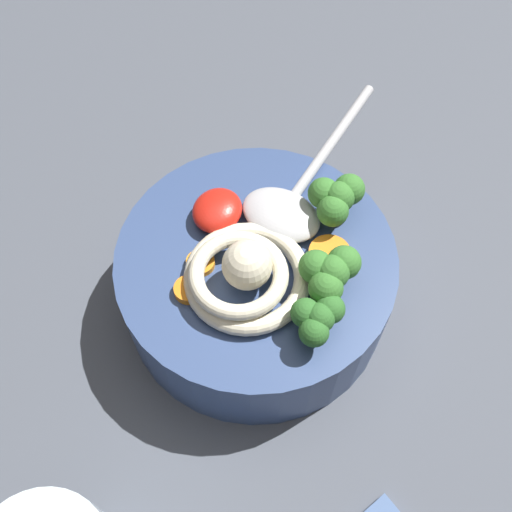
# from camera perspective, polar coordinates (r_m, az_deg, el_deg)

# --- Properties ---
(table_slab) EXTENTS (1.22, 1.22, 0.03)m
(table_slab) POSITION_cam_1_polar(r_m,az_deg,el_deg) (0.52, -2.63, -0.79)
(table_slab) COLOR #474C56
(table_slab) RESTS_ON ground
(soup_bowl) EXTENTS (0.20, 0.20, 0.07)m
(soup_bowl) POSITION_cam_1_polar(r_m,az_deg,el_deg) (0.46, 0.00, -2.14)
(soup_bowl) COLOR #334775
(soup_bowl) RESTS_ON table_slab
(noodle_pile) EXTENTS (0.10, 0.09, 0.04)m
(noodle_pile) POSITION_cam_1_polar(r_m,az_deg,el_deg) (0.41, -1.06, -1.68)
(noodle_pile) COLOR beige
(noodle_pile) RESTS_ON soup_bowl
(soup_spoon) EXTENTS (0.17, 0.06, 0.02)m
(soup_spoon) POSITION_cam_1_polar(r_m,az_deg,el_deg) (0.45, 3.28, 5.20)
(soup_spoon) COLOR #B7B7BC
(soup_spoon) RESTS_ON soup_bowl
(chili_sauce_dollop) EXTENTS (0.04, 0.04, 0.02)m
(chili_sauce_dollop) POSITION_cam_1_polar(r_m,az_deg,el_deg) (0.44, -3.28, 4.19)
(chili_sauce_dollop) COLOR red
(chili_sauce_dollop) RESTS_ON soup_bowl
(broccoli_floret_near_spoon) EXTENTS (0.05, 0.04, 0.04)m
(broccoli_floret_near_spoon) POSITION_cam_1_polar(r_m,az_deg,el_deg) (0.40, 6.98, -1.57)
(broccoli_floret_near_spoon) COLOR #7A9E60
(broccoli_floret_near_spoon) RESTS_ON soup_bowl
(broccoli_floret_far) EXTENTS (0.04, 0.03, 0.03)m
(broccoli_floret_far) POSITION_cam_1_polar(r_m,az_deg,el_deg) (0.39, 5.84, -5.88)
(broccoli_floret_far) COLOR #7A9E60
(broccoli_floret_far) RESTS_ON soup_bowl
(broccoli_floret_rear) EXTENTS (0.04, 0.04, 0.04)m
(broccoli_floret_rear) POSITION_cam_1_polar(r_m,az_deg,el_deg) (0.43, 7.60, 5.46)
(broccoli_floret_rear) COLOR #7A9E60
(broccoli_floret_rear) RESTS_ON soup_bowl
(carrot_slice_front) EXTENTS (0.02, 0.02, 0.01)m
(carrot_slice_front) POSITION_cam_1_polar(r_m,az_deg,el_deg) (0.42, -5.28, -0.65)
(carrot_slice_front) COLOR orange
(carrot_slice_front) RESTS_ON soup_bowl
(carrot_slice_center) EXTENTS (0.02, 0.02, 0.01)m
(carrot_slice_center) POSITION_cam_1_polar(r_m,az_deg,el_deg) (0.41, -6.40, -3.20)
(carrot_slice_center) COLOR orange
(carrot_slice_center) RESTS_ON soup_bowl
(carrot_slice_extra_b) EXTENTS (0.03, 0.03, 0.01)m
(carrot_slice_extra_b) POSITION_cam_1_polar(r_m,az_deg,el_deg) (0.43, 6.97, 0.14)
(carrot_slice_extra_b) COLOR orange
(carrot_slice_extra_b) RESTS_ON soup_bowl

